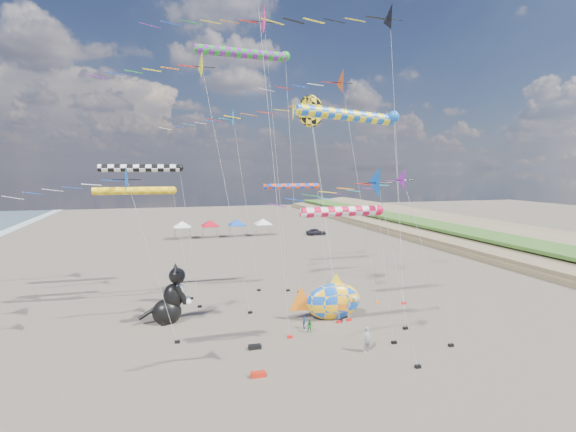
% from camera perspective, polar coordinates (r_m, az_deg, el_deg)
% --- Properties ---
extents(ground, '(260.00, 260.00, 0.00)m').
position_cam_1_polar(ground, '(27.91, 7.10, -21.21)').
color(ground, brown).
rests_on(ground, ground).
extents(delta_kite_0, '(11.72, 2.39, 21.49)m').
position_cam_1_polar(delta_kite_0, '(41.30, 6.49, 16.10)').
color(delta_kite_0, '#C14311').
rests_on(delta_kite_0, ground).
extents(delta_kite_1, '(13.98, 3.18, 28.64)m').
position_cam_1_polar(delta_kite_1, '(47.12, -4.44, 23.40)').
color(delta_kite_1, '#F5247B').
rests_on(delta_kite_1, ground).
extents(delta_kite_2, '(9.30, 1.96, 18.70)m').
position_cam_1_polar(delta_kite_2, '(45.62, -8.42, 11.77)').
color(delta_kite_2, '#088EBE').
rests_on(delta_kite_2, ground).
extents(delta_kite_3, '(10.40, 2.14, 13.14)m').
position_cam_1_polar(delta_kite_3, '(32.93, -21.21, 3.88)').
color(delta_kite_3, '#0650B9').
rests_on(delta_kite_3, ground).
extents(delta_kite_4, '(9.38, 1.98, 13.01)m').
position_cam_1_polar(delta_kite_4, '(26.97, 9.81, 3.68)').
color(delta_kite_4, blue).
rests_on(delta_kite_4, ground).
extents(delta_kite_5, '(8.74, 1.62, 12.88)m').
position_cam_1_polar(delta_kite_5, '(30.97, 14.44, 3.81)').
color(delta_kite_5, purple).
rests_on(delta_kite_5, ground).
extents(delta_kite_6, '(13.66, 2.47, 26.74)m').
position_cam_1_polar(delta_kite_6, '(42.54, 10.07, 22.94)').
color(delta_kite_6, black).
rests_on(delta_kite_6, ground).
extents(delta_kite_8, '(10.35, 2.04, 18.49)m').
position_cam_1_polar(delta_kite_8, '(35.26, 0.53, 13.15)').
color(delta_kite_8, yellow).
rests_on(delta_kite_8, ground).
extents(delta_kite_9, '(12.53, 2.42, 22.30)m').
position_cam_1_polar(delta_kite_9, '(38.88, -12.80, 17.83)').
color(delta_kite_9, yellow).
rests_on(delta_kite_9, ground).
extents(windsock_0, '(8.76, 0.76, 11.10)m').
position_cam_1_polar(windsock_0, '(43.95, -18.53, 3.00)').
color(windsock_0, gold).
rests_on(windsock_0, ground).
extents(windsock_1, '(8.41, 0.68, 13.15)m').
position_cam_1_polar(windsock_1, '(41.00, -17.82, 5.69)').
color(windsock_1, black).
rests_on(windsock_1, ground).
extents(windsock_2, '(7.52, 0.61, 11.23)m').
position_cam_1_polar(windsock_2, '(47.35, 0.70, 3.69)').
color(windsock_2, '#F23F11').
rests_on(windsock_2, ground).
extents(windsock_3, '(10.32, 0.97, 24.07)m').
position_cam_1_polar(windsock_3, '(45.23, -5.33, 19.78)').
color(windsock_3, '#1B9725').
rests_on(windsock_3, ground).
extents(windsock_4, '(9.47, 0.87, 17.07)m').
position_cam_1_polar(windsock_4, '(33.77, 8.03, 12.46)').
color(windsock_4, blue).
rests_on(windsock_4, ground).
extents(windsock_5, '(7.38, 0.73, 10.21)m').
position_cam_1_polar(windsock_5, '(30.96, 7.33, 0.48)').
color(windsock_5, red).
rests_on(windsock_5, ground).
extents(angelfish_kite, '(3.74, 3.02, 18.80)m').
position_cam_1_polar(angelfish_kite, '(37.93, 2.63, 12.96)').
color(angelfish_kite, yellow).
rests_on(angelfish_kite, ground).
extents(cat_inflatable, '(3.68, 1.90, 4.91)m').
position_cam_1_polar(cat_inflatable, '(38.95, -14.80, -9.50)').
color(cat_inflatable, black).
rests_on(cat_inflatable, ground).
extents(fish_inflatable, '(6.53, 2.66, 4.10)m').
position_cam_1_polar(fish_inflatable, '(39.09, 5.71, -10.71)').
color(fish_inflatable, blue).
rests_on(fish_inflatable, ground).
extents(person_adult, '(0.77, 0.63, 1.83)m').
position_cam_1_polar(person_adult, '(32.91, 10.01, -15.15)').
color(person_adult, gray).
rests_on(person_adult, ground).
extents(child_green, '(0.61, 0.55, 1.02)m').
position_cam_1_polar(child_green, '(36.08, 2.79, -13.81)').
color(child_green, '#1E742C').
rests_on(child_green, ground).
extents(child_blue, '(0.50, 0.65, 1.03)m').
position_cam_1_polar(child_blue, '(36.93, 2.04, -13.33)').
color(child_blue, '#27498F').
rests_on(child_blue, ground).
extents(kite_bag_0, '(0.90, 0.44, 0.30)m').
position_cam_1_polar(kite_bag_0, '(33.28, -4.25, -16.24)').
color(kite_bag_0, black).
rests_on(kite_bag_0, ground).
extents(kite_bag_1, '(0.90, 0.44, 0.30)m').
position_cam_1_polar(kite_bag_1, '(45.81, 3.88, -9.95)').
color(kite_bag_1, '#1230B8').
rests_on(kite_bag_1, ground).
extents(kite_bag_2, '(0.90, 0.44, 0.30)m').
position_cam_1_polar(kite_bag_2, '(29.34, -3.79, -19.43)').
color(kite_bag_2, red).
rests_on(kite_bag_2, ground).
extents(tent_row, '(19.20, 4.20, 3.80)m').
position_cam_1_polar(tent_row, '(84.10, -8.18, -0.59)').
color(tent_row, white).
rests_on(tent_row, ground).
extents(parked_car, '(3.91, 1.75, 1.31)m').
position_cam_1_polar(parked_car, '(86.63, 3.58, -2.01)').
color(parked_car, '#26262D').
rests_on(parked_car, ground).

